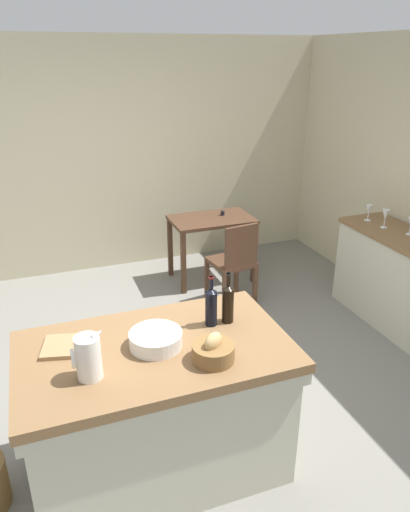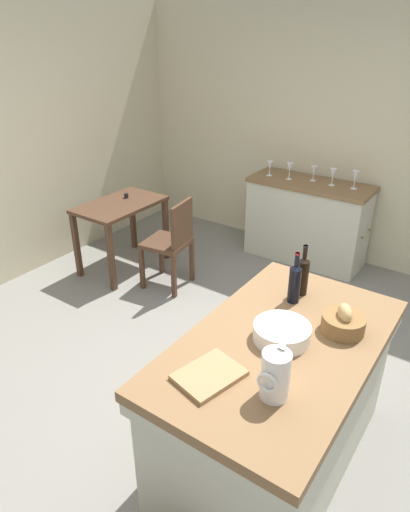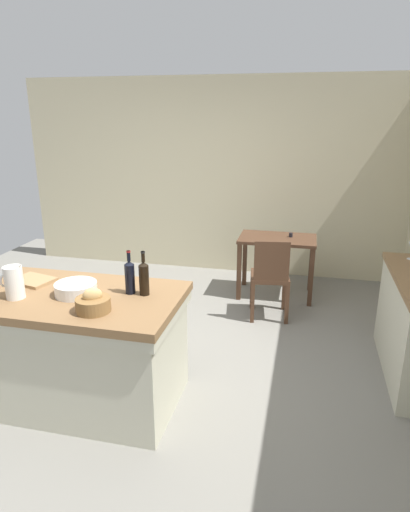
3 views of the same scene
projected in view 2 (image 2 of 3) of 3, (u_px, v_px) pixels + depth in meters
name	position (u px, v px, depth m)	size (l,w,h in m)	color
ground_plane	(211.00, 384.00, 3.35)	(6.76, 6.76, 0.00)	slate
wall_right	(355.00, 140.00, 4.66)	(0.12, 5.20, 2.60)	beige
island_table	(276.00, 399.00, 2.57)	(1.53, 0.90, 0.88)	brown
side_cabinet	(307.00, 221.00, 4.95)	(0.52, 1.29, 0.89)	brown
writing_desk	(121.00, 214.00, 4.69)	(0.90, 0.56, 0.78)	#472D1E
wooden_chair	(172.00, 241.00, 4.39)	(0.45, 0.45, 0.90)	#472D1E
pitcher	(275.00, 375.00, 1.98)	(0.17, 0.13, 0.28)	silver
wash_bowl	(282.00, 333.00, 2.37)	(0.30, 0.30, 0.09)	silver
bread_basket	(343.00, 322.00, 2.43)	(0.23, 0.23, 0.16)	brown
cutting_board	(209.00, 375.00, 2.13)	(0.30, 0.23, 0.02)	#99754C
wine_bottle_dark	(303.00, 275.00, 2.74)	(0.07, 0.07, 0.33)	black
wine_bottle_amber	(295.00, 282.00, 2.66)	(0.07, 0.07, 0.32)	black
wine_glass_far_left	(355.00, 176.00, 4.49)	(0.07, 0.07, 0.18)	white
wine_glass_left	(333.00, 174.00, 4.59)	(0.07, 0.07, 0.17)	white
wine_glass_middle	(314.00, 171.00, 4.73)	(0.07, 0.07, 0.16)	white
wine_glass_right	(290.00, 168.00, 4.78)	(0.07, 0.07, 0.18)	white
wine_glass_far_right	(270.00, 166.00, 4.90)	(0.07, 0.07, 0.16)	white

